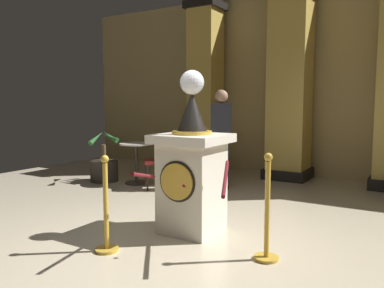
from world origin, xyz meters
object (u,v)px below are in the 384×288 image
(pedestal_clock, at_px, (192,170))
(stanchion_near, at_px, (106,218))
(cafe_table, at_px, (136,158))
(cafe_chair_red, at_px, (160,156))
(potted_palm_left, at_px, (104,167))
(stanchion_far, at_px, (267,223))
(bystander_guest, at_px, (221,136))

(pedestal_clock, xyz_separation_m, stanchion_near, (-0.43, -0.97, -0.39))
(cafe_table, height_order, cafe_chair_red, cafe_chair_red)
(stanchion_near, bearing_deg, pedestal_clock, 66.32)
(pedestal_clock, distance_m, cafe_table, 2.89)
(potted_palm_left, bearing_deg, stanchion_far, -26.11)
(stanchion_near, bearing_deg, bystander_guest, 95.71)
(stanchion_near, bearing_deg, potted_palm_left, 134.31)
(stanchion_near, relative_size, stanchion_far, 0.95)
(stanchion_near, distance_m, potted_palm_left, 3.63)
(potted_palm_left, bearing_deg, cafe_chair_red, 2.10)
(bystander_guest, bearing_deg, stanchion_far, -55.00)
(stanchion_near, relative_size, potted_palm_left, 0.98)
(stanchion_far, xyz_separation_m, potted_palm_left, (-4.00, 1.96, -0.08))
(pedestal_clock, distance_m, cafe_chair_red, 2.37)
(cafe_table, distance_m, cafe_chair_red, 0.62)
(stanchion_near, height_order, stanchion_far, stanchion_far)
(stanchion_near, height_order, bystander_guest, bystander_guest)
(bystander_guest, xyz_separation_m, cafe_table, (-1.53, -0.44, -0.44))
(stanchion_near, height_order, cafe_table, stanchion_near)
(potted_palm_left, distance_m, bystander_guest, 2.38)
(stanchion_far, height_order, cafe_table, stanchion_far)
(pedestal_clock, bearing_deg, potted_palm_left, 151.22)
(stanchion_far, relative_size, bystander_guest, 0.60)
(bystander_guest, distance_m, cafe_table, 1.65)
(pedestal_clock, relative_size, stanchion_near, 1.90)
(pedestal_clock, distance_m, stanchion_near, 1.13)
(potted_palm_left, relative_size, cafe_chair_red, 1.05)
(stanchion_far, distance_m, bystander_guest, 3.16)
(cafe_table, xyz_separation_m, cafe_chair_red, (0.61, -0.10, 0.08))
(cafe_table, bearing_deg, cafe_chair_red, -9.22)
(potted_palm_left, xyz_separation_m, bystander_guest, (2.21, 0.59, 0.64))
(stanchion_far, bearing_deg, pedestal_clock, 162.15)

